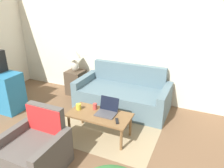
{
  "coord_description": "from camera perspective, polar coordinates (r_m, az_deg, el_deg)",
  "views": [
    {
      "loc": [
        1.79,
        -0.55,
        2.25
      ],
      "look_at": [
        0.32,
        2.73,
        0.75
      ],
      "focal_mm": 35.0,
      "sensor_mm": 36.0,
      "label": 1
    }
  ],
  "objects": [
    {
      "name": "rug",
      "position": [
        4.23,
        0.09,
        -9.37
      ],
      "size": [
        1.87,
        2.0,
        0.01
      ],
      "color": "#9E8966",
      "rests_on": "ground_plane"
    },
    {
      "name": "coffee_table",
      "position": [
        3.64,
        -3.28,
        -8.51
      ],
      "size": [
        1.04,
        0.51,
        0.41
      ],
      "color": "brown",
      "rests_on": "ground_plane"
    },
    {
      "name": "armchair",
      "position": [
        3.28,
        -19.21,
        -16.15
      ],
      "size": [
        0.77,
        0.74,
        0.83
      ],
      "color": "#514C47",
      "rests_on": "ground_plane"
    },
    {
      "name": "side_table",
      "position": [
        5.27,
        -9.42,
        0.45
      ],
      "size": [
        0.39,
        0.39,
        0.57
      ],
      "color": "#4C3D2D",
      "rests_on": "ground_plane"
    },
    {
      "name": "cup_navy",
      "position": [
        3.77,
        -8.72,
        -5.88
      ],
      "size": [
        0.09,
        0.09,
        0.1
      ],
      "color": "gold",
      "rests_on": "coffee_table"
    },
    {
      "name": "tv_remote",
      "position": [
        3.42,
        1.31,
        -9.64
      ],
      "size": [
        0.11,
        0.15,
        0.02
      ],
      "color": "black",
      "rests_on": "coffee_table"
    },
    {
      "name": "table_lamp",
      "position": [
        5.06,
        -9.88,
        7.19
      ],
      "size": [
        0.3,
        0.3,
        0.56
      ],
      "color": "beige",
      "rests_on": "side_table"
    },
    {
      "name": "cup_yellow",
      "position": [
        3.75,
        -4.48,
        -5.85
      ],
      "size": [
        0.07,
        0.07,
        0.11
      ],
      "color": "#B23D38",
      "rests_on": "coffee_table"
    },
    {
      "name": "wall_back",
      "position": [
        4.79,
        1.66,
        11.29
      ],
      "size": [
        6.38,
        0.06,
        2.6
      ],
      "color": "silver",
      "rests_on": "ground_plane"
    },
    {
      "name": "couch",
      "position": [
        4.59,
        2.93,
        -2.96
      ],
      "size": [
        1.89,
        0.91,
        0.86
      ],
      "color": "slate",
      "rests_on": "ground_plane"
    },
    {
      "name": "laptop",
      "position": [
        3.62,
        -1.27,
        -6.83
      ],
      "size": [
        0.32,
        0.3,
        0.25
      ],
      "color": "#47474C",
      "rests_on": "coffee_table"
    }
  ]
}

